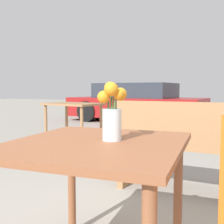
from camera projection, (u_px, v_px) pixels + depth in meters
table_front at (97, 162)px, 1.35m from camera, size 0.86×0.93×0.71m
flower_vase at (112, 113)px, 1.36m from camera, size 0.14×0.15×0.29m
bench_middle at (195, 147)px, 2.44m from camera, size 1.48×0.41×0.85m
table_back at (73, 110)px, 4.69m from camera, size 0.99×0.77×0.72m
parked_car at (136, 103)px, 8.29m from camera, size 4.07×2.02×1.13m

